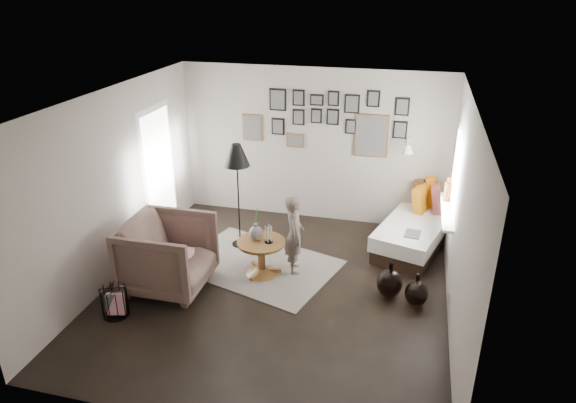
% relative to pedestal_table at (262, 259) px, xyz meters
% --- Properties ---
extents(ground, '(4.80, 4.80, 0.00)m').
position_rel_pedestal_table_xyz_m(ground, '(0.29, -0.34, -0.25)').
color(ground, black).
rests_on(ground, ground).
extents(wall_back, '(4.50, 0.00, 4.50)m').
position_rel_pedestal_table_xyz_m(wall_back, '(0.29, 2.06, 1.05)').
color(wall_back, gray).
rests_on(wall_back, ground).
extents(wall_front, '(4.50, 0.00, 4.50)m').
position_rel_pedestal_table_xyz_m(wall_front, '(0.29, -2.74, 1.05)').
color(wall_front, gray).
rests_on(wall_front, ground).
extents(wall_left, '(0.00, 4.80, 4.80)m').
position_rel_pedestal_table_xyz_m(wall_left, '(-1.96, -0.34, 1.05)').
color(wall_left, gray).
rests_on(wall_left, ground).
extents(wall_right, '(0.00, 4.80, 4.80)m').
position_rel_pedestal_table_xyz_m(wall_right, '(2.54, -0.34, 1.05)').
color(wall_right, gray).
rests_on(wall_right, ground).
extents(ceiling, '(4.80, 4.80, 0.00)m').
position_rel_pedestal_table_xyz_m(ceiling, '(0.29, -0.34, 2.35)').
color(ceiling, white).
rests_on(ceiling, wall_back).
extents(door_left, '(0.00, 2.14, 2.14)m').
position_rel_pedestal_table_xyz_m(door_left, '(-1.94, 0.86, 0.80)').
color(door_left, white).
rests_on(door_left, wall_left).
extents(window_right, '(0.15, 1.32, 1.30)m').
position_rel_pedestal_table_xyz_m(window_right, '(2.47, 1.01, 0.69)').
color(window_right, white).
rests_on(window_right, wall_right).
extents(gallery_wall, '(2.74, 0.03, 1.08)m').
position_rel_pedestal_table_xyz_m(gallery_wall, '(0.58, 2.05, 1.50)').
color(gallery_wall, brown).
rests_on(gallery_wall, wall_back).
extents(wall_sconce, '(0.18, 0.36, 0.16)m').
position_rel_pedestal_table_xyz_m(wall_sconce, '(1.84, 1.80, 1.22)').
color(wall_sconce, white).
rests_on(wall_sconce, wall_back).
extents(rug, '(2.53, 2.10, 0.01)m').
position_rel_pedestal_table_xyz_m(rug, '(-0.13, 0.23, -0.24)').
color(rug, '#BAB1A3').
rests_on(rug, ground).
extents(pedestal_table, '(0.67, 0.67, 0.53)m').
position_rel_pedestal_table_xyz_m(pedestal_table, '(0.00, 0.00, 0.00)').
color(pedestal_table, brown).
rests_on(pedestal_table, ground).
extents(vase, '(0.19, 0.19, 0.48)m').
position_rel_pedestal_table_xyz_m(vase, '(-0.08, 0.02, 0.43)').
color(vase, black).
rests_on(vase, pedestal_table).
extents(candles, '(0.12, 0.12, 0.25)m').
position_rel_pedestal_table_xyz_m(candles, '(0.11, 0.00, 0.41)').
color(candles, black).
rests_on(candles, pedestal_table).
extents(daybed, '(1.35, 2.09, 0.96)m').
position_rel_pedestal_table_xyz_m(daybed, '(2.09, 1.55, 0.05)').
color(daybed, black).
rests_on(daybed, ground).
extents(magazine_on_daybed, '(0.25, 0.32, 0.02)m').
position_rel_pedestal_table_xyz_m(magazine_on_daybed, '(2.04, 0.91, 0.20)').
color(magazine_on_daybed, black).
rests_on(magazine_on_daybed, daybed).
extents(armchair, '(1.09, 1.06, 0.99)m').
position_rel_pedestal_table_xyz_m(armchair, '(-1.12, -0.60, 0.25)').
color(armchair, brown).
rests_on(armchair, ground).
extents(armchair_cushion, '(0.46, 0.47, 0.20)m').
position_rel_pedestal_table_xyz_m(armchair_cushion, '(-1.09, -0.55, 0.23)').
color(armchair_cushion, white).
rests_on(armchair_cushion, armchair).
extents(floor_lamp, '(0.39, 0.39, 1.66)m').
position_rel_pedestal_table_xyz_m(floor_lamp, '(-0.58, 0.75, 1.19)').
color(floor_lamp, black).
rests_on(floor_lamp, ground).
extents(magazine_basket, '(0.41, 0.41, 0.39)m').
position_rel_pedestal_table_xyz_m(magazine_basket, '(-1.49, -1.37, -0.05)').
color(magazine_basket, black).
rests_on(magazine_basket, ground).
extents(demijohn_large, '(0.34, 0.34, 0.51)m').
position_rel_pedestal_table_xyz_m(demijohn_large, '(1.79, -0.11, -0.05)').
color(demijohn_large, black).
rests_on(demijohn_large, ground).
extents(demijohn_small, '(0.30, 0.30, 0.47)m').
position_rel_pedestal_table_xyz_m(demijohn_small, '(2.14, -0.23, -0.07)').
color(demijohn_small, black).
rests_on(demijohn_small, ground).
extents(child, '(0.40, 0.49, 1.16)m').
position_rel_pedestal_table_xyz_m(child, '(0.42, 0.21, 0.33)').
color(child, '#554C43').
rests_on(child, ground).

